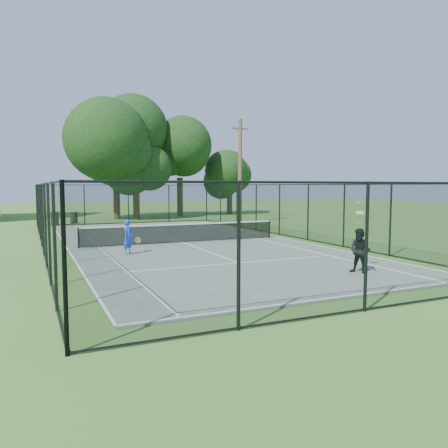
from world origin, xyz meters
name	(u,v)px	position (x,y,z in m)	size (l,w,h in m)	color
ground	(183,244)	(0.00, 0.00, 0.00)	(120.00, 120.00, 0.00)	#395F20
tennis_court	(183,243)	(0.00, 0.00, 0.03)	(11.00, 24.00, 0.06)	#536157
tennis_net	(183,232)	(0.00, 0.00, 0.58)	(10.08, 0.08, 0.95)	black
fence	(183,214)	(0.00, 0.00, 1.50)	(13.10, 26.10, 3.00)	black
tree_near_left	(116,151)	(-0.03, 17.64, 5.89)	(7.33, 7.33, 9.57)	#332114
tree_near_mid	(136,167)	(1.42, 16.48, 4.48)	(5.57, 5.57, 7.28)	#332114
tree_near_right	(180,162)	(6.21, 19.09, 5.13)	(5.85, 5.85, 8.07)	#332114
tree_far_right	(230,176)	(12.05, 20.42, 3.93)	(4.80, 4.80, 6.35)	#332114
trash_bin_left	(55,218)	(-5.29, 13.70, 0.50)	(0.58, 0.58, 0.99)	black
trash_bin_right	(74,218)	(-3.86, 14.71, 0.44)	(0.58, 0.58, 0.88)	black
utility_pole	(240,171)	(7.61, 9.00, 4.00)	(1.40, 0.30, 7.87)	#4C3823
player_blue	(128,237)	(-3.29, -2.66, 0.78)	(0.90, 0.61, 1.45)	blue
player_black	(360,251)	(2.75, -9.71, 0.80)	(0.90, 1.16, 2.29)	black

